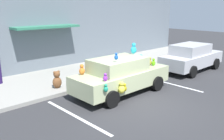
% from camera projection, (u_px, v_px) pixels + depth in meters
% --- Properties ---
extents(ground_plane, '(60.00, 60.00, 0.00)m').
position_uv_depth(ground_plane, '(142.00, 107.00, 8.99)').
color(ground_plane, '#2D2D30').
extents(sidewalk, '(24.00, 4.00, 0.15)m').
position_uv_depth(sidewalk, '(66.00, 77.00, 12.49)').
color(sidewalk, gray).
rests_on(sidewalk, ground).
extents(storefront_building, '(24.00, 1.25, 6.40)m').
position_uv_depth(storefront_building, '(42.00, 14.00, 13.22)').
color(storefront_building, slate).
rests_on(storefront_building, ground).
extents(parking_stripe_front, '(0.12, 3.60, 0.01)m').
position_uv_depth(parking_stripe_front, '(168.00, 83.00, 11.79)').
color(parking_stripe_front, silver).
rests_on(parking_stripe_front, ground).
extents(parking_stripe_rear, '(0.12, 3.60, 0.01)m').
position_uv_depth(parking_stripe_rear, '(76.00, 116.00, 8.20)').
color(parking_stripe_rear, silver).
rests_on(parking_stripe_rear, ground).
extents(plush_covered_car, '(4.42, 1.99, 2.05)m').
position_uv_depth(plush_covered_car, '(121.00, 75.00, 10.22)').
color(plush_covered_car, '#B2BB8C').
rests_on(plush_covered_car, ground).
extents(parked_sedan_behind, '(4.34, 1.86, 1.54)m').
position_uv_depth(parked_sedan_behind, '(191.00, 57.00, 13.93)').
color(parked_sedan_behind, '#B7B7BC').
rests_on(parked_sedan_behind, ground).
extents(teddy_bear_on_sidewalk, '(0.40, 0.34, 0.77)m').
position_uv_depth(teddy_bear_on_sidewalk, '(57.00, 80.00, 10.55)').
color(teddy_bear_on_sidewalk, brown).
rests_on(teddy_bear_on_sidewalk, sidewalk).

